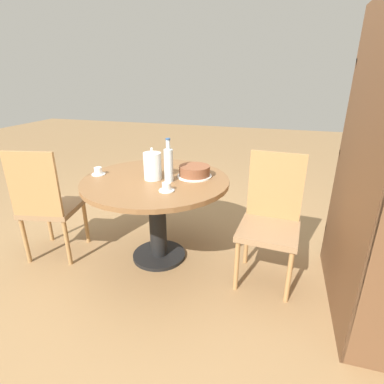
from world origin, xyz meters
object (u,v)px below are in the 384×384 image
bookshelf (375,175)px  cake_main (194,172)px  coffee_pot (152,165)px  cup_b (98,172)px  water_bottle (169,164)px  chair_a (47,203)px  cup_a (167,188)px  chair_b (271,218)px

bookshelf → cake_main: (-0.27, -1.19, -0.17)m
coffee_pot → cup_b: 0.48m
coffee_pot → cup_b: bearing=-86.8°
bookshelf → water_bottle: size_ratio=5.73×
chair_a → water_bottle: (-0.22, 0.99, 0.35)m
bookshelf → cup_a: size_ratio=17.17×
chair_b → cup_a: bearing=-158.2°
cake_main → cup_a: (0.36, -0.10, -0.02)m
cup_a → bookshelf: bearing=94.0°
chair_b → cup_b: chair_b is taller
water_bottle → cup_a: bearing=15.7°
chair_b → bookshelf: 0.72m
chair_b → cake_main: chair_b is taller
bookshelf → cake_main: bookshelf is taller
bookshelf → cup_b: (-0.10, -1.95, -0.19)m
cup_a → cup_b: (-0.19, -0.67, 0.00)m
cup_b → water_bottle: bearing=91.3°
water_bottle → cup_a: 0.23m
water_bottle → cake_main: water_bottle is taller
water_bottle → bookshelf: bearing=85.4°
bookshelf → cup_a: (0.09, -1.29, -0.19)m
chair_b → cup_b: 1.41m
cup_a → water_bottle: bearing=-164.3°
chair_a → chair_b: 1.78m
chair_a → cup_a: bearing=169.8°
chair_b → cup_a: 0.79m
chair_a → chair_b: (-0.24, 1.77, 0.00)m
cake_main → cup_a: 0.37m
bookshelf → cup_a: bearing=94.0°
cup_a → cup_b: bearing=-105.6°
chair_a → coffee_pot: size_ratio=3.84×
chair_a → cup_b: chair_a is taller
water_bottle → cup_b: size_ratio=3.00×
cake_main → cup_b: 0.79m
bookshelf → cup_b: bookshelf is taller
cup_a → cake_main: bearing=164.2°
coffee_pot → cup_a: bearing=42.5°
chair_b → coffee_pot: bearing=-174.7°
bookshelf → cup_b: 1.97m
chair_b → cup_a: (0.23, -0.72, 0.24)m
chair_a → bookshelf: 2.38m
chair_b → cup_a: chair_b is taller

